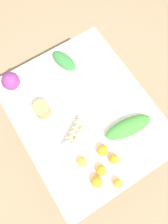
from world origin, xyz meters
TOP-DOWN VIEW (x-y plane):
  - ground_plane at (0.00, 0.00)m, footprint 8.00×8.00m
  - dining_table at (0.00, 0.00)m, footprint 1.24×1.01m
  - cabbage_purple at (-0.50, -0.35)m, footprint 0.14×0.14m
  - egg_carton at (0.12, -0.14)m, footprint 0.21×0.26m
  - paper_bag at (-0.17, -0.26)m, footprint 0.12×0.12m
  - greens_bunch_kale at (-0.46, 0.10)m, footprint 0.26×0.17m
  - greens_bunch_scallion at (0.28, 0.21)m, footprint 0.18×0.38m
  - orange_0 at (0.47, -0.20)m, footprint 0.08×0.08m
  - orange_1 at (0.31, -0.21)m, footprint 0.07×0.07m
  - orange_2 at (0.43, -0.13)m, footprint 0.07×0.07m
  - orange_3 at (0.41, -0.01)m, footprint 0.07×0.07m
  - orange_4 at (0.56, -0.08)m, footprint 0.07×0.07m
  - orange_5 at (0.32, -0.04)m, footprint 0.08×0.08m

SIDE VIEW (x-z plane):
  - ground_plane at x=0.00m, z-range 0.00..0.00m
  - dining_table at x=0.00m, z-range 0.28..1.05m
  - greens_bunch_kale at x=-0.46m, z-range 0.77..0.83m
  - orange_4 at x=0.56m, z-range 0.77..0.83m
  - orange_1 at x=0.31m, z-range 0.77..0.84m
  - orange_3 at x=0.41m, z-range 0.77..0.84m
  - orange_2 at x=0.43m, z-range 0.77..0.84m
  - orange_0 at x=0.47m, z-range 0.77..0.85m
  - orange_5 at x=0.32m, z-range 0.77..0.85m
  - egg_carton at x=0.12m, z-range 0.76..0.85m
  - greens_bunch_scallion at x=0.28m, z-range 0.77..0.86m
  - paper_bag at x=-0.17m, z-range 0.77..0.88m
  - cabbage_purple at x=-0.50m, z-range 0.77..0.91m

